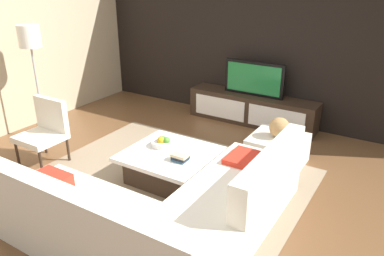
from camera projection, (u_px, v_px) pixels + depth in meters
The scene contains 14 objects.
ground_plane at pixel (173, 185), 4.64m from camera, with size 14.00×14.00×0.00m, color brown.
feature_wall_back at pixel (264, 38), 6.21m from camera, with size 6.40×0.12×2.80m, color black.
side_wall_left at pixel (7, 43), 5.80m from camera, with size 0.12×5.20×2.80m, color #C6B28E.
area_rug at pixel (166, 182), 4.69m from camera, with size 3.27×2.69×0.01m, color gray.
media_console at pixel (252, 109), 6.42m from camera, with size 2.20×0.46×0.50m.
television at pixel (254, 79), 6.21m from camera, with size 1.03×0.06×0.57m.
sectional_couch at pixel (167, 213), 3.63m from camera, with size 2.28×2.42×0.83m.
coffee_table at pixel (170, 165), 4.69m from camera, with size 1.06×1.01×0.38m.
accent_chair_near at pixel (45, 128), 5.06m from camera, with size 0.56×0.52×0.87m.
floor_lamp at pixel (30, 44), 5.45m from camera, with size 0.32×0.32×1.72m.
ottoman at pixel (277, 150), 5.07m from camera, with size 0.70×0.70×0.40m, color silver.
fruit_bowl at pixel (163, 142), 4.76m from camera, with size 0.28×0.28×0.14m.
decorative_ball at pixel (280, 128), 4.94m from camera, with size 0.27×0.27×0.27m, color #AD8451.
book_stack at pixel (180, 158), 4.40m from camera, with size 0.19×0.15×0.09m.
Camera 1 is at (2.31, -3.28, 2.45)m, focal length 35.33 mm.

